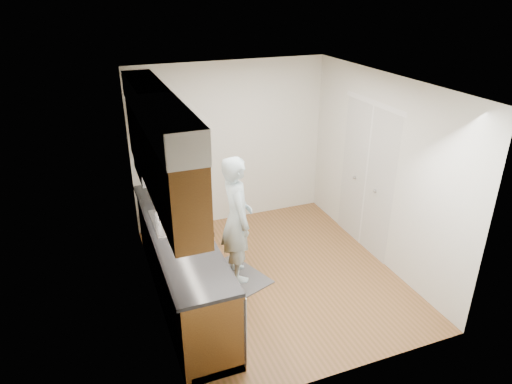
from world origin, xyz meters
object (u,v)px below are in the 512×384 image
(soap_bottle_c, at_px, (166,187))
(dish_rack, at_px, (194,236))
(person, at_px, (237,211))
(soap_bottle_a, at_px, (171,197))
(soap_bottle_b, at_px, (180,191))

(soap_bottle_c, height_order, dish_rack, soap_bottle_c)
(person, xyz_separation_m, soap_bottle_c, (-0.70, 0.84, 0.08))
(soap_bottle_c, bearing_deg, dish_rack, -87.42)
(soap_bottle_a, xyz_separation_m, soap_bottle_b, (0.16, 0.24, -0.04))
(person, height_order, soap_bottle_a, person)
(soap_bottle_a, bearing_deg, soap_bottle_c, 88.43)
(soap_bottle_c, xyz_separation_m, dish_rack, (0.06, -1.27, -0.06))
(dish_rack, bearing_deg, soap_bottle_c, 68.54)
(soap_bottle_a, distance_m, soap_bottle_b, 0.29)
(person, height_order, soap_bottle_c, person)
(person, distance_m, soap_bottle_c, 1.09)
(soap_bottle_b, height_order, soap_bottle_c, soap_bottle_c)
(soap_bottle_a, bearing_deg, dish_rack, -85.48)
(soap_bottle_a, bearing_deg, soap_bottle_b, 56.96)
(soap_bottle_c, bearing_deg, soap_bottle_a, -91.57)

